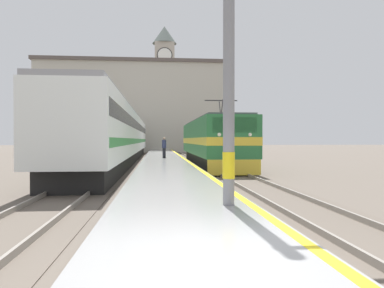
% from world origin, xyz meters
% --- Properties ---
extents(ground_plane, '(200.00, 200.00, 0.00)m').
position_xyz_m(ground_plane, '(0.00, 30.00, 0.00)').
color(ground_plane, '#60564C').
extents(platform, '(3.33, 140.00, 0.44)m').
position_xyz_m(platform, '(0.00, 25.00, 0.22)').
color(platform, '#999999').
rests_on(platform, ground).
extents(rail_track_near, '(2.83, 140.00, 0.16)m').
position_xyz_m(rail_track_near, '(3.36, 25.00, 0.03)').
color(rail_track_near, '#60564C').
rests_on(rail_track_near, ground).
extents(rail_track_far, '(2.83, 140.00, 0.16)m').
position_xyz_m(rail_track_far, '(-3.63, 25.00, 0.03)').
color(rail_track_far, '#60564C').
rests_on(rail_track_far, ground).
extents(locomotive_train, '(2.92, 16.56, 4.37)m').
position_xyz_m(locomotive_train, '(3.36, 21.70, 1.75)').
color(locomotive_train, black).
rests_on(locomotive_train, ground).
extents(passenger_train, '(2.92, 40.20, 4.16)m').
position_xyz_m(passenger_train, '(-3.63, 27.01, 2.23)').
color(passenger_train, black).
rests_on(passenger_train, ground).
extents(catenary_mast, '(2.65, 0.28, 7.84)m').
position_xyz_m(catenary_mast, '(1.10, 3.04, 4.35)').
color(catenary_mast, gray).
rests_on(catenary_mast, platform).
extents(person_on_platform, '(0.34, 0.34, 1.67)m').
position_xyz_m(person_on_platform, '(-0.02, 25.04, 1.32)').
color(person_on_platform, '#23232D').
rests_on(person_on_platform, platform).
extents(clock_tower, '(4.42, 4.42, 22.77)m').
position_xyz_m(clock_tower, '(0.80, 63.85, 12.12)').
color(clock_tower, '#ADA393').
rests_on(clock_tower, ground).
extents(station_building, '(29.30, 6.96, 13.80)m').
position_xyz_m(station_building, '(-3.88, 52.58, 6.93)').
color(station_building, '#B7B2A3').
rests_on(station_building, ground).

